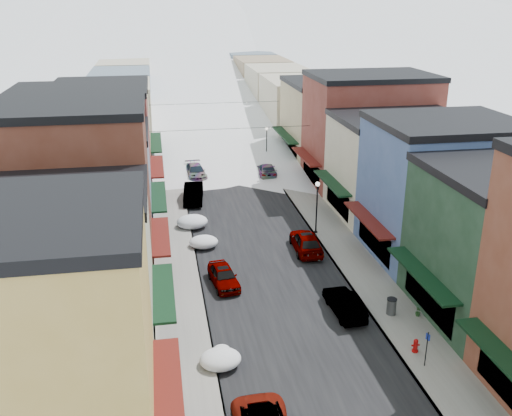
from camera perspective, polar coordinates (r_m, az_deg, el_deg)
name	(u,v)px	position (r m, az deg, el deg)	size (l,w,h in m)	color
road	(213,142)	(78.84, -4.37, 6.60)	(10.00, 160.00, 0.01)	black
sidewalk_left	(164,144)	(78.48, -9.20, 6.38)	(3.20, 160.00, 0.15)	gray
sidewalk_right	(260,140)	(79.72, 0.39, 6.86)	(3.20, 160.00, 0.15)	gray
curb_left	(175,143)	(78.51, -8.06, 6.45)	(0.10, 160.00, 0.15)	slate
curb_right	(249,140)	(79.46, -0.72, 6.82)	(0.10, 160.00, 0.15)	slate
bldg_l_yellow	(20,350)	(24.71, -22.52, -12.95)	(11.30, 8.70, 11.50)	gold
bldg_l_cream	(56,275)	(32.46, -19.37, -6.30)	(11.30, 8.20, 9.50)	beige
bldg_l_brick_near	(64,200)	(39.29, -18.68, 0.81)	(12.30, 8.20, 12.50)	maroon
bldg_l_grayblue	(87,185)	(47.76, -16.52, 2.23)	(11.30, 9.20, 9.00)	slate
bldg_l_brick_far	(85,146)	(56.23, -16.75, 5.94)	(13.30, 9.20, 11.00)	maroon
bldg_l_tan	(104,128)	(65.94, -14.96, 7.70)	(11.30, 11.20, 10.00)	#968562
bldg_r_green	(511,243)	(37.62, 24.15, -3.26)	(11.30, 9.20, 9.50)	#1B3925
bldg_r_blue	(441,189)	(44.62, 18.03, 1.82)	(11.30, 9.20, 10.50)	#425C95
bldg_r_cream	(398,165)	(52.76, 14.00, 4.16)	(12.30, 9.20, 9.00)	beige
bldg_r_brick_far	(368,130)	(60.70, 11.18, 7.68)	(13.30, 9.20, 11.50)	maroon
bldg_r_tan	(330,120)	(69.82, 7.44, 8.69)	(11.30, 11.20, 9.50)	tan
distant_blocks	(198,88)	(100.59, -5.81, 11.87)	(34.00, 55.00, 8.00)	gray
mountain_ridge	(124,7)	(293.70, -13.09, 19.03)	(670.00, 340.00, 34.00)	silver
overhead_cables	(222,114)	(65.37, -3.37, 9.32)	(16.40, 15.04, 0.04)	black
car_silver_sedan	(224,276)	(39.46, -3.26, -6.80)	(1.65, 4.09, 1.39)	#989BA0
car_dark_hatch	(193,193)	(55.55, -6.28, 1.50)	(1.77, 5.09, 1.68)	black
car_silver_wagon	(196,172)	(62.92, -6.05, 3.65)	(2.00, 4.92, 1.43)	gray
car_green_sedan	(344,303)	(36.54, 8.84, -9.38)	(1.49, 4.28, 1.41)	black
car_gray_suv	(306,241)	(44.55, 5.03, -3.35)	(1.96, 4.87, 1.66)	#9FA2A8
car_black_sedan	(267,170)	(63.21, 1.08, 3.82)	(1.94, 4.77, 1.39)	black
car_lane_silver	(203,134)	(80.38, -5.31, 7.38)	(1.77, 4.39, 1.49)	#A3A5AB
car_lane_white	(219,120)	(89.64, -3.70, 8.75)	(2.33, 5.05, 1.40)	silver
fire_hydrant	(415,346)	(33.68, 15.66, -13.14)	(0.47, 0.35, 0.80)	#A30908
parking_sign	(427,346)	(32.24, 16.71, -13.12)	(0.12, 0.27, 2.07)	black
trash_can	(391,306)	(36.80, 13.39, -9.53)	(0.63, 0.63, 1.06)	#4E5053
streetlamp_near	(317,201)	(47.07, 6.12, 0.71)	(0.37, 0.37, 4.44)	black
streetlamp_far	(267,140)	(68.28, 1.07, 6.84)	(0.34, 0.34, 4.09)	black
planter_far	(418,312)	(37.12, 15.89, -9.96)	(0.32, 0.32, 0.56)	#285125
snow_pile_near	(220,358)	(31.71, -3.57, -14.78)	(2.25, 2.58, 0.95)	white
snow_pile_mid	(204,242)	(45.44, -5.24, -3.37)	(2.27, 2.60, 0.96)	white
snow_pile_far	(192,222)	(49.33, -6.38, -1.35)	(2.67, 2.84, 1.13)	white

